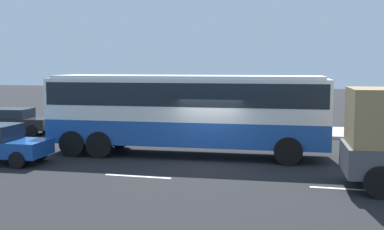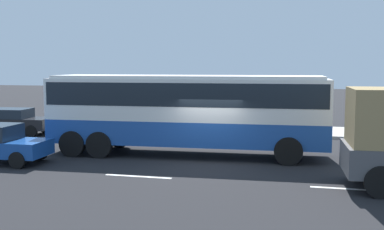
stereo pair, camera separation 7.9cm
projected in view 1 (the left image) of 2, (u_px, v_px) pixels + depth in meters
The scene contains 5 objects.
ground_plane at pixel (210, 162), 18.73m from camera, with size 120.00×120.00×0.00m, color black.
sidewalk_curb at pixel (243, 130), 27.64m from camera, with size 80.00×4.00×0.15m, color #A8A399.
coach_bus at pixel (187, 106), 20.01m from camera, with size 11.81×3.27×3.40m.
car_black_sedan at pixel (11, 120), 26.26m from camera, with size 4.55×2.22×1.43m.
pedestrian_near_curb at pixel (163, 112), 27.40m from camera, with size 0.32×0.32×1.64m.
Camera 1 is at (3.75, -18.05, 3.86)m, focal length 44.28 mm.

